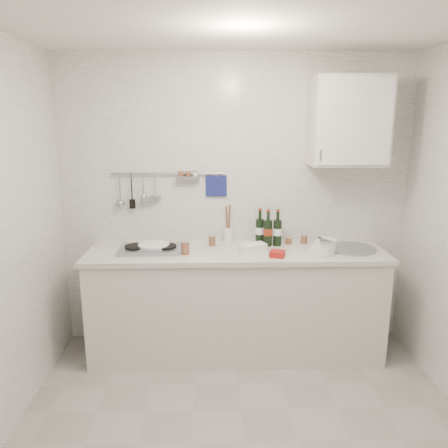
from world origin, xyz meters
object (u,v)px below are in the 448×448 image
Objects in this scene: wall_cabinet at (349,121)px; plate_stack_hob at (153,247)px; plate_stack_sink at (324,246)px; utensil_crock at (228,233)px; wine_bottles at (268,227)px.

wall_cabinet is 2.47× the size of plate_stack_hob.
utensil_crock is (-0.76, 0.33, 0.03)m from plate_stack_sink.
wine_bottles is (-0.42, 0.23, 0.10)m from plate_stack_sink.
wall_cabinet is at bearing 3.99° from plate_stack_hob.
utensil_crock reaches higher than wine_bottles.
utensil_crock reaches higher than plate_stack_hob.
utensil_crock is (-0.96, 0.13, -0.95)m from wall_cabinet.
wine_bottles reaches higher than plate_stack_sink.
wine_bottles is at bearing -17.63° from utensil_crock.
plate_stack_sink is 0.75× the size of wine_bottles.
wall_cabinet is 1.02m from plate_stack_sink.
plate_stack_hob is at bearing -172.08° from wine_bottles.
plate_stack_hob is 0.68m from utensil_crock.
wine_bottles is 0.36m from utensil_crock.
wall_cabinet reaches higher than plate_stack_sink.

